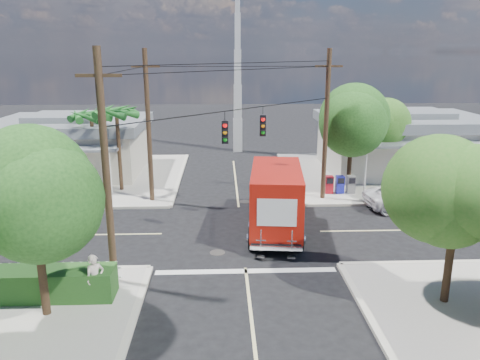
{
  "coord_description": "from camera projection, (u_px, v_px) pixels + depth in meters",
  "views": [
    {
      "loc": [
        -0.94,
        -21.98,
        8.79
      ],
      "look_at": [
        0.0,
        2.0,
        2.2
      ],
      "focal_mm": 35.0,
      "sensor_mm": 36.0,
      "label": 1
    }
  ],
  "objects": [
    {
      "name": "tree_se",
      "position": [
        458.0,
        198.0,
        15.76
      ],
      "size": [
        3.67,
        3.54,
        5.62
      ],
      "color": "#422D1C",
      "rests_on": "sidewalk_se"
    },
    {
      "name": "tree_ne_back",
      "position": [
        381.0,
        123.0,
        31.44
      ],
      "size": [
        3.77,
        3.66,
        5.82
      ],
      "color": "#422D1C",
      "rests_on": "sidewalk_ne"
    },
    {
      "name": "building_nw",
      "position": [
        72.0,
        144.0,
        34.51
      ],
      "size": [
        10.8,
        10.2,
        4.3
      ],
      "color": "beige",
      "rests_on": "sidewalk_nw"
    },
    {
      "name": "radio_tower",
      "position": [
        238.0,
        89.0,
        41.34
      ],
      "size": [
        0.8,
        0.8,
        17.0
      ],
      "color": "silver",
      "rests_on": "ground"
    },
    {
      "name": "building_ne",
      "position": [
        402.0,
        141.0,
        34.93
      ],
      "size": [
        11.8,
        10.2,
        4.5
      ],
      "color": "beige",
      "rests_on": "sidewalk_ne"
    },
    {
      "name": "road_markings",
      "position": [
        243.0,
        244.0,
        22.12
      ],
      "size": [
        32.0,
        32.0,
        0.01
      ],
      "color": "beige",
      "rests_on": "ground"
    },
    {
      "name": "vending_boxes",
      "position": [
        340.0,
        184.0,
        29.58
      ],
      "size": [
        1.9,
        0.5,
        1.1
      ],
      "color": "maroon",
      "rests_on": "sidewalk_ne"
    },
    {
      "name": "hedge_sw",
      "position": [
        28.0,
        284.0,
        16.89
      ],
      "size": [
        6.2,
        1.2,
        1.1
      ],
      "primitive_type": "cube",
      "color": "#224C1B",
      "rests_on": "sidewalk_sw"
    },
    {
      "name": "pedestrian",
      "position": [
        95.0,
        279.0,
        16.52
      ],
      "size": [
        0.79,
        0.73,
        1.8
      ],
      "primitive_type": "imported",
      "rotation": [
        0.0,
        0.0,
        0.62
      ],
      "color": "beige",
      "rests_on": "sidewalk_sw"
    },
    {
      "name": "ground",
      "position": [
        242.0,
        233.0,
        23.54
      ],
      "size": [
        120.0,
        120.0,
        0.0
      ],
      "primitive_type": "plane",
      "color": "black",
      "rests_on": "ground"
    },
    {
      "name": "palm_nw_front",
      "position": [
        117.0,
        114.0,
        29.15
      ],
      "size": [
        3.01,
        3.08,
        5.59
      ],
      "color": "#422D1C",
      "rests_on": "sidewalk_nw"
    },
    {
      "name": "tree_ne_front",
      "position": [
        353.0,
        119.0,
        29.07
      ],
      "size": [
        4.21,
        4.14,
        6.66
      ],
      "color": "#422D1C",
      "rests_on": "sidewalk_ne"
    },
    {
      "name": "utility_poles",
      "position": [
        209.0,
        136.0,
        23.79
      ],
      "size": [
        12.0,
        10.68,
        9.0
      ],
      "color": "#473321",
      "rests_on": "ground"
    },
    {
      "name": "delivery_truck",
      "position": [
        276.0,
        197.0,
        23.6
      ],
      "size": [
        3.18,
        7.92,
        3.34
      ],
      "color": "black",
      "rests_on": "ground"
    },
    {
      "name": "sidewalk_ne",
      "position": [
        383.0,
        174.0,
        34.42
      ],
      "size": [
        14.12,
        14.12,
        0.14
      ],
      "color": "#A7A196",
      "rests_on": "ground"
    },
    {
      "name": "sidewalk_nw",
      "position": [
        84.0,
        177.0,
        33.59
      ],
      "size": [
        14.12,
        14.12,
        0.14
      ],
      "color": "#A7A196",
      "rests_on": "ground"
    },
    {
      "name": "picket_fence",
      "position": [
        42.0,
        274.0,
        17.67
      ],
      "size": [
        5.94,
        0.06,
        1.0
      ],
      "color": "silver",
      "rests_on": "sidewalk_sw"
    },
    {
      "name": "parked_car",
      "position": [
        408.0,
        197.0,
        26.98
      ],
      "size": [
        5.18,
        2.78,
        1.38
      ],
      "primitive_type": "imported",
      "rotation": [
        0.0,
        0.0,
        1.67
      ],
      "color": "silver",
      "rests_on": "ground"
    },
    {
      "name": "palm_nw_back",
      "position": [
        91.0,
        117.0,
        30.62
      ],
      "size": [
        3.01,
        3.08,
        5.19
      ],
      "color": "#422D1C",
      "rests_on": "sidewalk_nw"
    },
    {
      "name": "tree_sw_front",
      "position": [
        32.0,
        197.0,
        14.86
      ],
      "size": [
        3.88,
        3.78,
        6.03
      ],
      "color": "#422D1C",
      "rests_on": "sidewalk_sw"
    }
  ]
}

